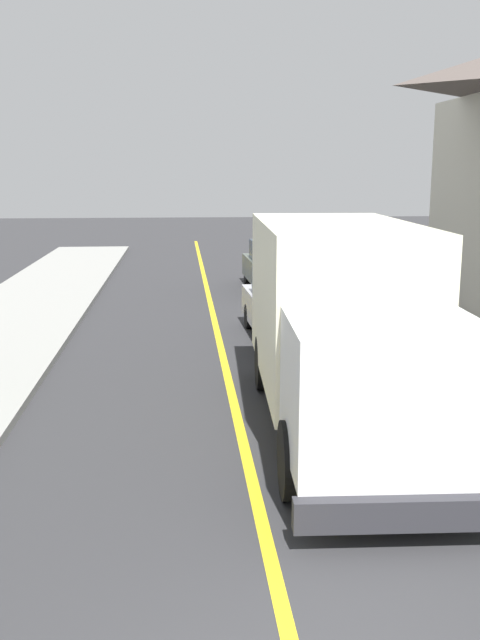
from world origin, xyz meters
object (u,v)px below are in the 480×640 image
Objects in this scene: stop_sign at (429,272)px; parked_car_mid at (276,267)px; box_truck at (342,318)px; parked_car_near at (290,307)px.

parked_car_mid is at bearing 103.45° from stop_sign.
stop_sign is (2.91, 4.27, 0.09)m from box_truck.
box_truck is 13.36m from parked_car_mid.
box_truck reaches higher than parked_car_near.
box_truck is 6.02m from parked_car_near.
stop_sign reaches higher than parked_car_mid.
parked_car_mid is (0.64, 7.36, 0.00)m from parked_car_near.
parked_car_near and parked_car_mid have the same top height.
parked_car_mid is at bearing 86.77° from box_truck.
stop_sign is at bearing -76.55° from parked_car_mid.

